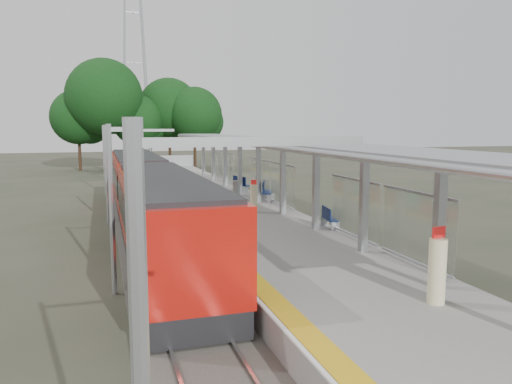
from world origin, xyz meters
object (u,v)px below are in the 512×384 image
(bench_near, at_px, (328,217))
(litter_bin, at_px, (236,188))
(bench_mid, at_px, (266,190))
(bench_far, at_px, (241,184))
(train, at_px, (147,194))
(info_pillar_far, at_px, (254,198))
(info_pillar_near, at_px, (437,270))

(bench_near, xyz_separation_m, litter_bin, (-1.17, 10.80, -0.00))
(bench_mid, height_order, bench_far, bench_mid)
(bench_near, height_order, bench_mid, bench_mid)
(train, bearing_deg, litter_bin, 41.98)
(bench_near, relative_size, info_pillar_far, 0.83)
(bench_near, relative_size, bench_far, 0.86)
(bench_near, relative_size, info_pillar_near, 0.72)
(info_pillar_near, bearing_deg, train, 100.85)
(bench_mid, bearing_deg, train, -137.59)
(train, xyz_separation_m, bench_near, (7.12, -5.45, -0.57))
(train, relative_size, info_pillar_far, 16.67)
(bench_far, bearing_deg, train, -150.14)
(bench_far, distance_m, litter_bin, 1.85)
(bench_far, relative_size, info_pillar_far, 0.96)
(bench_far, bearing_deg, bench_mid, -102.07)
(info_pillar_near, bearing_deg, bench_mid, 75.07)
(info_pillar_far, xyz_separation_m, litter_bin, (0.73, 6.12, -0.24))
(bench_near, distance_m, bench_mid, 8.29)
(bench_far, distance_m, info_pillar_near, 21.63)
(bench_far, height_order, info_pillar_near, info_pillar_near)
(bench_near, height_order, info_pillar_far, info_pillar_far)
(train, bearing_deg, info_pillar_far, -8.35)
(bench_near, bearing_deg, bench_mid, 100.44)
(bench_mid, bearing_deg, bench_far, 114.81)
(train, bearing_deg, bench_mid, 21.99)
(bench_near, xyz_separation_m, bench_mid, (-0.08, 8.29, 0.13))
(bench_mid, relative_size, info_pillar_far, 1.06)
(litter_bin, bearing_deg, info_pillar_far, -96.82)
(bench_near, xyz_separation_m, info_pillar_far, (-1.90, 4.68, 0.24))
(bench_mid, xyz_separation_m, info_pillar_near, (-1.35, -17.41, 0.23))
(train, relative_size, info_pillar_near, 14.38)
(bench_mid, xyz_separation_m, info_pillar_far, (-1.82, -3.61, 0.11))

